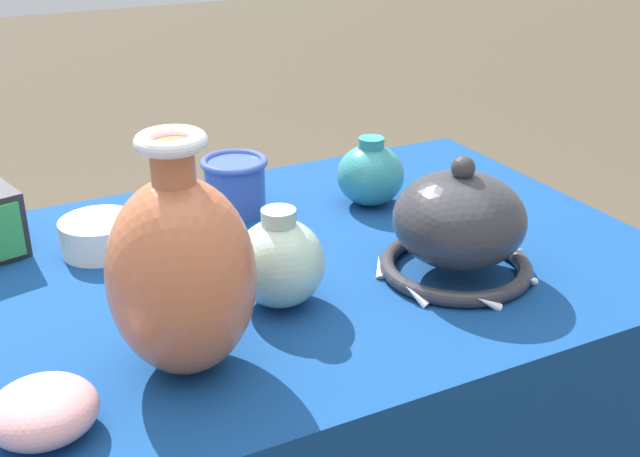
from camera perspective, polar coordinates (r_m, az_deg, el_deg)
name	(u,v)px	position (r m, az deg, el deg)	size (l,w,h in m)	color
display_table	(240,327)	(1.16, -5.74, -7.01)	(1.25, 0.73, 0.76)	olive
vase_tall_bulbous	(182,273)	(0.89, -9.82, -3.16)	(0.16, 0.16, 0.28)	#BC6642
vase_dome_bell	(458,228)	(1.12, 9.81, 0.03)	(0.22, 0.23, 0.18)	#2D2D33
cup_wide_cobalt	(235,183)	(1.32, -6.07, 3.21)	(0.11, 0.11, 0.09)	#3851A8
jar_round_teal	(370,174)	(1.35, 3.61, 3.87)	(0.11, 0.11, 0.12)	teal
jar_round_celadon	(280,262)	(1.03, -2.89, -2.38)	(0.12, 0.12, 0.13)	#A8CCB7
pot_squat_ivory	(100,235)	(1.23, -15.39, -0.48)	(0.12, 0.12, 0.05)	white
bowl_shallow_rose	(43,411)	(0.87, -19.11, -12.14)	(0.11, 0.11, 0.06)	#D19399
wooden_crate	(637,414)	(2.03, 21.61, -12.15)	(0.39, 0.35, 0.25)	olive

